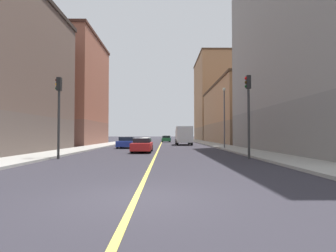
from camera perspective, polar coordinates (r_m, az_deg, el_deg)
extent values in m
plane|color=#2C2A32|center=(7.29, -6.80, -14.87)|extent=(400.00, 400.00, 0.00)
cube|color=#9E9B93|center=(56.60, 7.16, -3.36)|extent=(3.08, 168.00, 0.15)
cube|color=#9E9B93|center=(56.82, -9.81, -3.34)|extent=(3.08, 168.00, 0.15)
cube|color=#E5D14C|center=(56.09, -1.34, -3.45)|extent=(0.16, 154.00, 0.01)
cube|color=slate|center=(27.90, 28.19, -0.73)|extent=(8.59, 23.95, 4.12)
cube|color=gray|center=(29.93, 27.88, 19.68)|extent=(8.59, 23.95, 16.77)
cube|color=#8F6B4F|center=(52.72, 14.19, -1.48)|extent=(8.59, 25.89, 3.75)
cube|color=#A8754C|center=(53.01, 14.15, 4.28)|extent=(8.59, 25.89, 6.90)
cube|color=#4B3422|center=(53.52, 14.12, 8.17)|extent=(8.89, 26.19, 0.40)
cube|color=#8F6B4F|center=(76.84, 9.50, -1.66)|extent=(8.59, 19.29, 3.53)
cube|color=#A8754C|center=(77.69, 9.46, 6.74)|extent=(8.59, 19.29, 19.17)
cube|color=#4B3422|center=(79.73, 9.42, 13.71)|extent=(8.89, 19.59, 0.40)
cube|color=brown|center=(45.51, -19.74, -1.45)|extent=(8.59, 15.11, 3.66)
cube|color=#93513D|center=(46.29, -19.63, 8.86)|extent=(8.59, 15.11, 12.91)
cube|color=#42241B|center=(47.96, -19.55, 16.71)|extent=(8.89, 15.41, 0.40)
cylinder|color=#2D2D2D|center=(19.04, 16.70, 0.48)|extent=(0.16, 0.16, 4.76)
cube|color=black|center=(19.35, 16.62, 8.88)|extent=(0.28, 0.32, 0.90)
sphere|color=red|center=(19.36, 16.16, 9.69)|extent=(0.20, 0.20, 0.20)
sphere|color=#352204|center=(19.30, 16.16, 8.87)|extent=(0.20, 0.20, 0.20)
sphere|color=black|center=(19.25, 16.17, 8.05)|extent=(0.20, 0.20, 0.20)
cylinder|color=#2D2D2D|center=(19.54, -22.11, 0.25)|extent=(0.16, 0.16, 4.60)
cube|color=black|center=(19.82, -22.02, 8.21)|extent=(0.28, 0.32, 0.90)
sphere|color=#320404|center=(19.93, -22.44, 8.96)|extent=(0.20, 0.20, 0.20)
sphere|color=orange|center=(19.88, -22.45, 8.16)|extent=(0.20, 0.20, 0.20)
sphere|color=black|center=(19.84, -22.46, 7.37)|extent=(0.20, 0.20, 0.20)
cylinder|color=#4C4C51|center=(31.02, 11.82, 1.45)|extent=(0.14, 0.14, 6.46)
sphere|color=#EAEACC|center=(31.38, 11.78, 7.62)|extent=(0.36, 0.36, 0.36)
cube|color=#1E6B38|center=(58.12, -0.44, -2.86)|extent=(1.91, 4.09, 0.66)
cube|color=black|center=(58.09, -0.44, -2.31)|extent=(1.63, 2.00, 0.46)
cylinder|color=black|center=(59.35, -1.27, -3.06)|extent=(0.24, 0.65, 0.64)
cylinder|color=black|center=(59.41, 0.29, -3.06)|extent=(0.24, 0.65, 0.64)
cylinder|color=black|center=(56.85, -1.20, -3.11)|extent=(0.24, 0.65, 0.64)
cylinder|color=black|center=(56.91, 0.42, -3.11)|extent=(0.24, 0.65, 0.64)
cube|color=#196670|center=(67.15, -0.19, -2.74)|extent=(1.88, 4.25, 0.60)
cube|color=black|center=(67.07, -0.19, -2.26)|extent=(1.62, 1.86, 0.52)
cylinder|color=black|center=(68.48, -0.87, -2.89)|extent=(0.23, 0.64, 0.64)
cylinder|color=black|center=(68.46, 0.51, -2.89)|extent=(0.23, 0.64, 0.64)
cylinder|color=black|center=(65.86, -0.92, -2.93)|extent=(0.23, 0.64, 0.64)
cylinder|color=black|center=(65.85, 0.52, -2.93)|extent=(0.23, 0.64, 0.64)
cube|color=red|center=(25.05, -5.47, -4.29)|extent=(1.75, 4.48, 0.66)
cube|color=black|center=(25.18, -5.43, -3.06)|extent=(1.53, 2.15, 0.40)
cylinder|color=black|center=(26.52, -6.91, -4.64)|extent=(0.22, 0.64, 0.64)
cylinder|color=black|center=(26.39, -3.49, -4.67)|extent=(0.22, 0.64, 0.64)
cylinder|color=black|center=(23.76, -7.67, -4.97)|extent=(0.22, 0.64, 0.64)
cylinder|color=black|center=(23.62, -3.85, -5.01)|extent=(0.22, 0.64, 0.64)
cube|color=#23389E|center=(33.10, -8.79, -3.67)|extent=(1.97, 4.45, 0.65)
cube|color=black|center=(33.29, -8.73, -2.70)|extent=(1.70, 1.89, 0.47)
cylinder|color=black|center=(34.58, -9.93, -3.96)|extent=(0.23, 0.64, 0.64)
cylinder|color=black|center=(34.37, -7.06, -3.98)|extent=(0.23, 0.64, 0.64)
cylinder|color=black|center=(31.87, -10.66, -4.14)|extent=(0.23, 0.64, 0.64)
cylinder|color=black|center=(31.64, -7.54, -4.17)|extent=(0.23, 0.64, 0.64)
cube|color=beige|center=(44.88, 3.10, -2.16)|extent=(2.34, 1.90, 1.99)
cube|color=silver|center=(41.30, 3.41, -1.78)|extent=(2.34, 4.47, 2.39)
cylinder|color=black|center=(44.50, 1.75, -3.32)|extent=(0.30, 0.90, 0.90)
cylinder|color=black|center=(44.64, 4.50, -3.31)|extent=(0.30, 0.90, 0.90)
cylinder|color=black|center=(40.31, 1.99, -3.48)|extent=(0.30, 0.90, 0.90)
cylinder|color=black|center=(40.46, 5.02, -3.47)|extent=(0.30, 0.90, 0.90)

